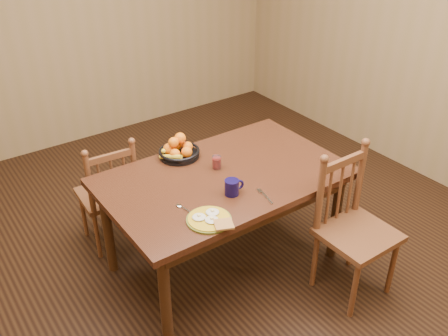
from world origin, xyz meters
TOP-DOWN VIEW (x-y plane):
  - room at (0.00, 0.00)m, footprint 4.52×5.02m
  - dining_table at (0.00, 0.00)m, footprint 1.60×1.00m
  - chair_far at (-0.55, 0.68)m, footprint 0.43×0.41m
  - chair_near at (0.55, -0.68)m, footprint 0.45×0.43m
  - breakfast_plate at (-0.36, -0.37)m, footprint 0.26×0.30m
  - fork at (0.06, -0.35)m, footprint 0.05×0.18m
  - spoon at (-0.43, -0.17)m, footprint 0.04×0.16m
  - coffee_mug at (-0.09, -0.22)m, footprint 0.13×0.09m
  - juice_glass at (0.01, 0.10)m, footprint 0.06×0.06m
  - fruit_bowl at (-0.12, 0.38)m, footprint 0.29×0.29m

SIDE VIEW (x-z plane):
  - chair_far at x=-0.55m, z-range -0.01..0.88m
  - chair_near at x=0.55m, z-range -0.01..0.98m
  - dining_table at x=0.00m, z-range 0.29..1.04m
  - fork at x=0.06m, z-range 0.75..0.76m
  - spoon at x=-0.43m, z-range 0.75..0.76m
  - breakfast_plate at x=-0.36m, z-range 0.74..0.78m
  - juice_glass at x=0.01m, z-range 0.75..0.84m
  - coffee_mug at x=-0.09m, z-range 0.75..0.85m
  - fruit_bowl at x=-0.12m, z-range 0.72..0.89m
  - room at x=0.00m, z-range -0.01..2.71m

